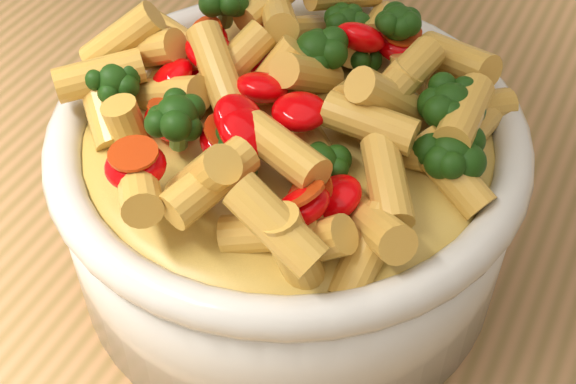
% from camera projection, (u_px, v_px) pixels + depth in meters
% --- Properties ---
extents(serving_bowl, '(0.26, 0.26, 0.11)m').
position_uv_depth(serving_bowl, '(288.00, 190.00, 0.45)').
color(serving_bowl, silver).
rests_on(serving_bowl, table).
extents(pasta_salad, '(0.20, 0.20, 0.05)m').
position_uv_depth(pasta_salad, '(288.00, 97.00, 0.40)').
color(pasta_salad, gold).
rests_on(pasta_salad, serving_bowl).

